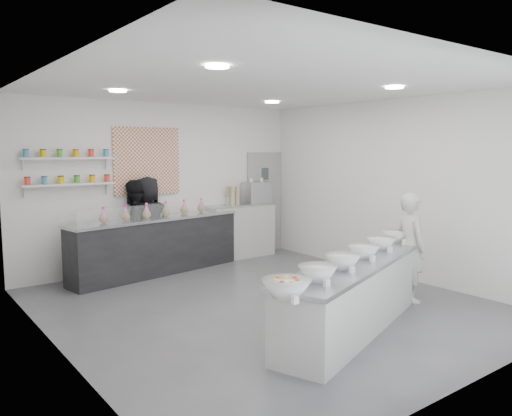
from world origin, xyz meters
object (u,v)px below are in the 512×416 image
at_px(espresso_machine, 256,193).
at_px(staff_left, 134,227).
at_px(espresso_ledge, 241,231).
at_px(woman_prep, 410,247).
at_px(prep_counter, 353,297).
at_px(staff_right, 149,224).
at_px(back_bar, 157,246).

bearing_deg(espresso_machine, staff_left, 179.81).
xyz_separation_m(espresso_ledge, espresso_machine, (0.40, 0.00, 0.74)).
height_order(espresso_machine, woman_prep, woman_prep).
bearing_deg(prep_counter, espresso_machine, 47.48).
xyz_separation_m(prep_counter, staff_left, (-0.95, 4.18, 0.41)).
height_order(prep_counter, espresso_ledge, espresso_ledge).
bearing_deg(espresso_machine, woman_prep, -92.52).
distance_m(staff_left, staff_right, 0.28).
height_order(espresso_ledge, espresso_machine, espresso_machine).
height_order(woman_prep, staff_left, staff_left).
height_order(espresso_ledge, woman_prep, woman_prep).
distance_m(espresso_machine, staff_right, 2.42).
bearing_deg(espresso_machine, back_bar, -174.13).
distance_m(back_bar, espresso_machine, 2.49).
relative_size(woman_prep, staff_right, 0.92).
bearing_deg(woman_prep, back_bar, 50.51).
xyz_separation_m(prep_counter, back_bar, (-0.64, 3.93, 0.08)).
relative_size(espresso_machine, staff_right, 0.32).
relative_size(espresso_ledge, espresso_machine, 2.68).
relative_size(espresso_machine, staff_left, 0.33).
bearing_deg(espresso_ledge, staff_right, 179.75).
bearing_deg(espresso_machine, espresso_ledge, 180.00).
height_order(back_bar, espresso_ledge, espresso_ledge).
relative_size(woman_prep, staff_left, 0.95).
relative_size(prep_counter, espresso_ledge, 2.09).
height_order(espresso_machine, staff_right, staff_right).
distance_m(woman_prep, staff_right, 4.46).
bearing_deg(staff_right, back_bar, 116.42).
relative_size(espresso_machine, woman_prep, 0.35).
distance_m(espresso_ledge, espresso_machine, 0.84).
distance_m(espresso_ledge, staff_right, 2.01).
bearing_deg(back_bar, prep_counter, -89.63).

